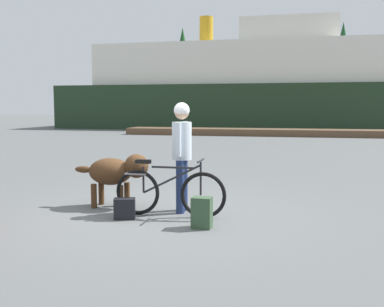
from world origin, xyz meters
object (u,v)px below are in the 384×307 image
dog (116,172)px  handbag_pannier (125,209)px  bicycle (169,192)px  person_cyclist (182,146)px  backpack (202,213)px  ferry_boat (251,89)px  sailboat_moored (291,121)px

dog → handbag_pannier: 0.99m
bicycle → person_cyclist: (0.12, 0.36, 0.70)m
backpack → ferry_boat: ferry_boat is taller
person_cyclist → sailboat_moored: sailboat_moored is taller
bicycle → sailboat_moored: size_ratio=0.22×
bicycle → handbag_pannier: bearing=-152.3°
handbag_pannier → backpack: bearing=-10.3°
ferry_boat → sailboat_moored: 4.94m
bicycle → ferry_boat: (-1.72, 29.96, 2.79)m
handbag_pannier → sailboat_moored: size_ratio=0.04×
person_cyclist → backpack: size_ratio=4.02×
dog → backpack: dog is taller
dog → sailboat_moored: (2.45, 32.30, -0.11)m
dog → backpack: 2.02m
person_cyclist → dog: person_cyclist is taller
ferry_boat → person_cyclist: bearing=-86.5°
dog → sailboat_moored: size_ratio=0.16×
dog → handbag_pannier: size_ratio=4.15×
backpack → ferry_boat: size_ratio=0.01×
person_cyclist → handbag_pannier: 1.37m
dog → sailboat_moored: sailboat_moored is taller
bicycle → sailboat_moored: sailboat_moored is taller
person_cyclist → backpack: 1.37m
bicycle → ferry_boat: 30.14m
person_cyclist → dog: (-1.19, 0.07, -0.48)m
person_cyclist → sailboat_moored: (1.27, 32.38, -0.58)m
handbag_pannier → bicycle: bearing=27.7°
bicycle → backpack: 0.87m
ferry_boat → dog: bearing=-88.7°
dog → backpack: bearing=-29.9°
backpack → handbag_pannier: (-1.27, 0.23, -0.06)m
dog → ferry_boat: bearing=91.3°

